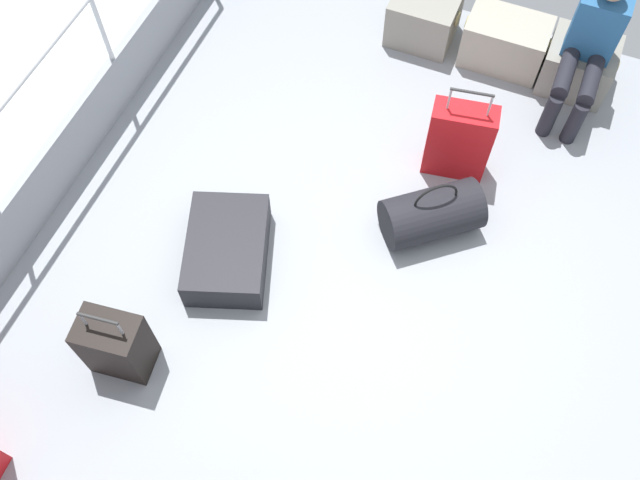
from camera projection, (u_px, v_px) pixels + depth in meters
name	position (u px, v px, depth m)	size (l,w,h in m)	color
ground_plane	(360.00, 273.00, 4.67)	(4.40, 5.20, 0.06)	gray
gunwale_port	(69.00, 150.00, 4.84)	(0.06, 5.20, 0.45)	gray
railing_port	(41.00, 96.00, 4.36)	(0.04, 4.20, 1.02)	silver
cargo_crate_0	(424.00, 17.00, 5.51)	(0.54, 0.46, 0.39)	gray
cargo_crate_1	(505.00, 42.00, 5.38)	(0.65, 0.39, 0.39)	#9E9989
cargo_crate_2	(578.00, 65.00, 5.27)	(0.53, 0.46, 0.38)	gray
passenger_seated	(590.00, 46.00, 4.86)	(0.34, 0.66, 1.08)	#26598C
suitcase_1	(459.00, 141.00, 4.78)	(0.46, 0.26, 0.81)	red
suitcase_2	(116.00, 345.00, 4.11)	(0.40, 0.30, 0.66)	black
suitcase_3	(227.00, 250.00, 4.57)	(0.72, 0.86, 0.25)	black
duffel_bag	(432.00, 214.00, 4.65)	(0.72, 0.68, 0.51)	black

